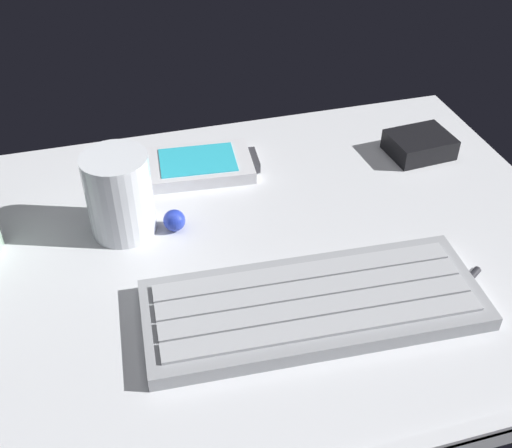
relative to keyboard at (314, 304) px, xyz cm
name	(u,v)px	position (x,y,z in cm)	size (l,w,h in cm)	color
ground_plane	(257,257)	(-2.56, 8.97, -1.79)	(64.00, 48.00, 2.80)	silver
keyboard	(314,304)	(0.00, 0.00, 0.00)	(29.58, 12.62, 1.70)	#93969B
handheld_device	(199,165)	(-5.09, 23.82, -0.08)	(13.25, 8.62, 1.50)	silver
juice_cup	(120,197)	(-14.39, 15.56, 3.10)	(6.40, 6.40, 8.50)	silver
charger_block	(419,145)	(20.35, 20.46, 0.39)	(7.00, 5.60, 2.40)	black
trackball_mouse	(174,220)	(-9.56, 14.20, 0.29)	(2.20, 2.20, 2.20)	#2338B2
stylus_pen	(454,294)	(12.44, -1.80, -0.46)	(0.70, 0.70, 9.50)	#26262B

